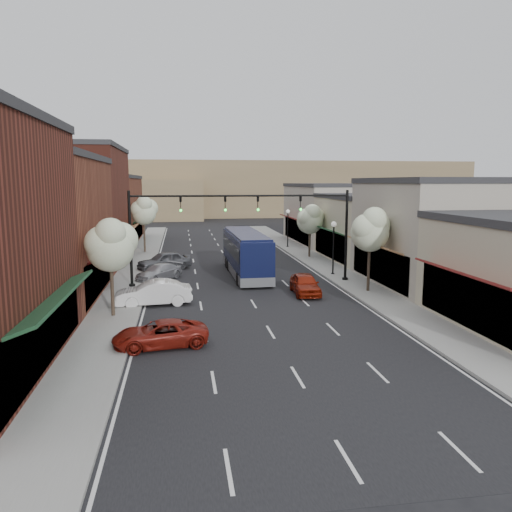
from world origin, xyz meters
name	(u,v)px	position (x,y,z in m)	size (l,w,h in m)	color
ground	(258,312)	(0.00, 0.00, 0.00)	(160.00, 160.00, 0.00)	black
sidewalk_left	(138,264)	(-8.40, 18.50, 0.07)	(2.80, 73.00, 0.15)	gray
sidewalk_right	(314,260)	(8.40, 18.50, 0.07)	(2.80, 73.00, 0.15)	gray
curb_left	(154,263)	(-7.00, 18.50, 0.07)	(0.25, 73.00, 0.17)	gray
curb_right	(300,260)	(7.00, 18.50, 0.07)	(0.25, 73.00, 0.17)	gray
bldg_left_midnear	(29,228)	(-14.23, 6.00, 4.66)	(10.14, 14.10, 9.40)	brown
bldg_left_midfar	(73,206)	(-14.24, 20.00, 5.40)	(10.14, 14.10, 10.90)	maroon
bldg_left_far	(101,210)	(-14.22, 36.00, 4.16)	(10.14, 18.10, 8.40)	brown
bldg_right_midnear	(430,233)	(13.72, 6.00, 3.91)	(9.14, 12.10, 7.90)	#A49C8D
bldg_right_midfar	(369,228)	(13.70, 18.00, 3.17)	(9.14, 12.10, 6.40)	#B8B092
bldg_right_far	(327,214)	(13.71, 32.00, 3.66)	(9.14, 16.10, 7.40)	#A49C8D
hill_far	(199,189)	(0.00, 90.00, 6.00)	(120.00, 30.00, 12.00)	#7A6647
hill_near	(78,200)	(-25.00, 78.00, 4.00)	(50.00, 20.00, 8.00)	#7A6647
signal_mast_right	(316,222)	(5.62, 8.00, 4.62)	(8.22, 0.46, 7.00)	black
signal_mast_left	(164,224)	(-5.62, 8.00, 4.62)	(8.22, 0.46, 7.00)	black
tree_right_near	(371,229)	(8.35, 3.94, 4.45)	(2.85, 2.65, 5.95)	#47382B
tree_right_far	(310,218)	(8.35, 19.94, 3.99)	(2.85, 2.65, 5.43)	#47382B
tree_left_near	(111,244)	(-8.25, -0.06, 4.22)	(2.85, 2.65, 5.69)	#47382B
tree_left_far	(144,210)	(-8.25, 25.94, 4.60)	(2.85, 2.65, 6.13)	#47382B
lamp_post_near	(334,239)	(7.80, 10.50, 3.01)	(0.44, 0.44, 4.44)	black
lamp_post_far	(288,222)	(7.80, 28.00, 3.01)	(0.44, 0.44, 4.44)	black
coach_bus	(246,253)	(0.80, 11.76, 1.85)	(2.74, 11.63, 3.54)	#0E1338
red_hatchback	(305,284)	(3.87, 4.19, 0.71)	(1.68, 4.19, 1.43)	maroon
parked_car_a	(160,334)	(-5.48, -5.46, 0.61)	(2.02, 4.39, 1.22)	maroon
parked_car_b	(153,293)	(-6.20, 2.63, 0.77)	(1.64, 4.70, 1.55)	white
parked_car_c	(159,272)	(-6.20, 10.77, 0.61)	(1.72, 4.24, 1.23)	#A2A3A7
parked_car_d	(164,261)	(-5.91, 15.27, 0.80)	(1.89, 4.70, 1.60)	#53545A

